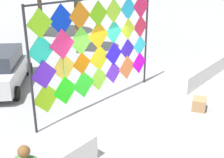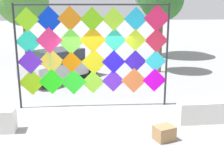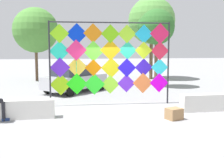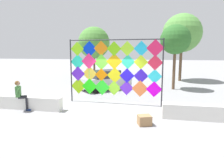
% 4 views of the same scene
% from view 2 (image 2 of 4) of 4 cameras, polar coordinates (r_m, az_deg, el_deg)
% --- Properties ---
extents(ground, '(120.00, 120.00, 0.00)m').
position_cam_2_polar(ground, '(9.17, -2.74, -8.08)').
color(ground, gray).
extents(kite_display_rack, '(5.23, 0.31, 3.59)m').
position_cam_2_polar(kite_display_rack, '(9.82, -4.06, 6.08)').
color(kite_display_rack, '#232328').
rests_on(kite_display_rack, ground).
extents(parked_car, '(3.90, 3.89, 1.50)m').
position_cam_2_polar(parked_car, '(13.91, -10.28, 2.86)').
color(parked_car, '#B7B7BC').
rests_on(parked_car, ground).
extents(cardboard_box_large, '(0.62, 0.57, 0.39)m').
position_cam_2_polar(cardboard_box_large, '(7.93, 10.37, -10.54)').
color(cardboard_box_large, '#9E754C').
rests_on(cardboard_box_large, ground).
extents(tree_palm_like, '(3.43, 3.43, 5.58)m').
position_cam_2_polar(tree_palm_like, '(20.21, -17.35, 14.87)').
color(tree_palm_like, brown).
rests_on(tree_palm_like, ground).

